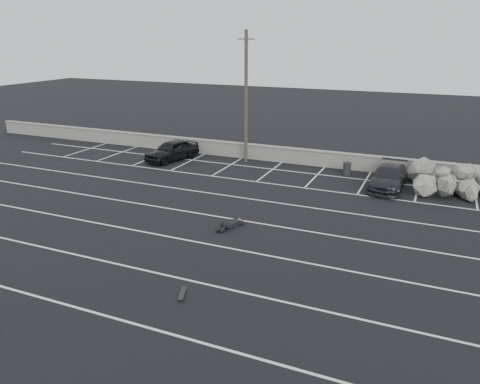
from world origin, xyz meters
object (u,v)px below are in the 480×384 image
at_px(utility_pole, 246,97).
at_px(riprap_pile, 464,182).
at_px(car_left, 172,150).
at_px(person, 234,222).
at_px(car_right, 388,177).
at_px(skateboard, 182,294).
at_px(trash_bin, 347,169).

bearing_deg(utility_pole, riprap_pile, -4.88).
bearing_deg(car_left, person, -29.99).
distance_m(car_right, person, 10.45).
distance_m(utility_pole, skateboard, 18.40).
height_order(trash_bin, person, trash_bin).
bearing_deg(person, utility_pole, 124.25).
bearing_deg(person, car_left, 148.23).
bearing_deg(car_left, utility_pole, 36.24).
bearing_deg(trash_bin, skateboard, -97.67).
distance_m(car_right, utility_pole, 10.75).
xyz_separation_m(car_right, skateboard, (-4.92, -14.92, -0.57)).
bearing_deg(skateboard, trash_bin, 61.44).
bearing_deg(car_left, car_right, 14.09).
bearing_deg(trash_bin, person, -106.89).
height_order(trash_bin, skateboard, trash_bin).
height_order(car_left, skateboard, car_left).
distance_m(trash_bin, riprap_pile, 6.69).
xyz_separation_m(riprap_pile, skateboard, (-8.90, -16.02, -0.49)).
bearing_deg(skateboard, car_left, 101.41).
bearing_deg(car_left, riprap_pile, 17.88).
xyz_separation_m(utility_pole, skateboard, (4.89, -17.20, -4.33)).
xyz_separation_m(car_left, person, (8.84, -9.15, -0.50)).
bearing_deg(car_right, car_left, -179.82).
bearing_deg(car_right, trash_bin, 149.97).
distance_m(utility_pole, riprap_pile, 14.37).
bearing_deg(utility_pole, skateboard, -74.12).
relative_size(car_left, person, 1.87).
relative_size(car_right, utility_pole, 0.51).
xyz_separation_m(trash_bin, skateboard, (-2.24, -16.61, -0.35)).
xyz_separation_m(person, skateboard, (0.91, -6.26, -0.14)).
height_order(utility_pole, riprap_pile, utility_pole).
relative_size(riprap_pile, person, 2.62).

